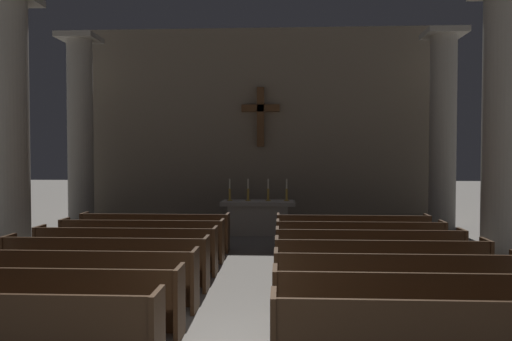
{
  "coord_description": "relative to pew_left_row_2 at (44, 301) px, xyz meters",
  "views": [
    {
      "loc": [
        0.7,
        -5.17,
        2.4
      ],
      "look_at": [
        0.0,
        8.34,
        1.95
      ],
      "focal_mm": 34.8,
      "sensor_mm": 36.0,
      "label": 1
    }
  ],
  "objects": [
    {
      "name": "pew_left_row_2",
      "position": [
        0.0,
        0.0,
        0.0
      ],
      "size": [
        3.64,
        0.5,
        0.95
      ],
      "color": "#422B19",
      "rests_on": "ground"
    },
    {
      "name": "pew_left_row_3",
      "position": [
        0.0,
        1.15,
        0.0
      ],
      "size": [
        3.64,
        0.5,
        0.95
      ],
      "color": "#422B19",
      "rests_on": "ground"
    },
    {
      "name": "pew_left_row_4",
      "position": [
        0.0,
        2.29,
        0.0
      ],
      "size": [
        3.64,
        0.5,
        0.95
      ],
      "color": "#422B19",
      "rests_on": "ground"
    },
    {
      "name": "pew_left_row_5",
      "position": [
        0.0,
        3.44,
        0.0
      ],
      "size": [
        3.64,
        0.5,
        0.95
      ],
      "color": "#422B19",
      "rests_on": "ground"
    },
    {
      "name": "pew_left_row_6",
      "position": [
        0.0,
        4.58,
        0.0
      ],
      "size": [
        3.64,
        0.5,
        0.95
      ],
      "color": "#422B19",
      "rests_on": "ground"
    },
    {
      "name": "pew_left_row_7",
      "position": [
        0.0,
        5.73,
        0.0
      ],
      "size": [
        3.64,
        0.5,
        0.95
      ],
      "color": "#422B19",
      "rests_on": "ground"
    },
    {
      "name": "pew_right_row_1",
      "position": [
        4.81,
        -1.15,
        0.0
      ],
      "size": [
        3.64,
        0.5,
        0.95
      ],
      "color": "#422B19",
      "rests_on": "ground"
    },
    {
      "name": "pew_right_row_2",
      "position": [
        4.81,
        0.0,
        0.0
      ],
      "size": [
        3.64,
        0.5,
        0.95
      ],
      "color": "#422B19",
      "rests_on": "ground"
    },
    {
      "name": "pew_right_row_3",
      "position": [
        4.81,
        1.15,
        0.0
      ],
      "size": [
        3.64,
        0.5,
        0.95
      ],
      "color": "#422B19",
      "rests_on": "ground"
    },
    {
      "name": "pew_right_row_4",
      "position": [
        4.81,
        2.29,
        0.0
      ],
      "size": [
        3.64,
        0.5,
        0.95
      ],
      "color": "#422B19",
      "rests_on": "ground"
    },
    {
      "name": "pew_right_row_5",
      "position": [
        4.81,
        3.44,
        0.0
      ],
      "size": [
        3.64,
        0.5,
        0.95
      ],
      "color": "#422B19",
      "rests_on": "ground"
    },
    {
      "name": "pew_right_row_6",
      "position": [
        4.81,
        4.58,
        0.0
      ],
      "size": [
        3.64,
        0.5,
        0.95
      ],
      "color": "#422B19",
      "rests_on": "ground"
    },
    {
      "name": "pew_right_row_7",
      "position": [
        4.81,
        5.73,
        0.0
      ],
      "size": [
        3.64,
        0.5,
        0.95
      ],
      "color": "#422B19",
      "rests_on": "ground"
    },
    {
      "name": "column_left_second",
      "position": [
        -2.99,
        4.64,
        2.43
      ],
      "size": [
        1.13,
        1.13,
        5.99
      ],
      "color": "#9E998E",
      "rests_on": "ground"
    },
    {
      "name": "column_right_second",
      "position": [
        7.81,
        4.64,
        2.43
      ],
      "size": [
        1.13,
        1.13,
        5.99
      ],
      "color": "#9E998E",
      "rests_on": "ground"
    },
    {
      "name": "column_left_third",
      "position": [
        -2.99,
        8.47,
        2.43
      ],
      "size": [
        1.13,
        1.13,
        5.99
      ],
      "color": "#9E998E",
      "rests_on": "ground"
    },
    {
      "name": "column_right_third",
      "position": [
        7.81,
        8.47,
        2.43
      ],
      "size": [
        1.13,
        1.13,
        5.99
      ],
      "color": "#9E998E",
      "rests_on": "ground"
    },
    {
      "name": "altar",
      "position": [
        2.41,
        8.44,
        0.06
      ],
      "size": [
        2.2,
        0.9,
        1.01
      ],
      "color": "#A8A399",
      "rests_on": "ground"
    },
    {
      "name": "candlestick_outer_left",
      "position": [
        1.56,
        8.44,
        0.74
      ],
      "size": [
        0.16,
        0.16,
        0.66
      ],
      "color": "#B79338",
      "rests_on": "altar"
    },
    {
      "name": "candlestick_inner_left",
      "position": [
        2.11,
        8.44,
        0.74
      ],
      "size": [
        0.16,
        0.16,
        0.66
      ],
      "color": "#B79338",
      "rests_on": "altar"
    },
    {
      "name": "candlestick_inner_right",
      "position": [
        2.71,
        8.44,
        0.74
      ],
      "size": [
        0.16,
        0.16,
        0.66
      ],
      "color": "#B79338",
      "rests_on": "altar"
    },
    {
      "name": "candlestick_outer_right",
      "position": [
        3.26,
        8.44,
        0.74
      ],
      "size": [
        0.16,
        0.16,
        0.66
      ],
      "color": "#B79338",
      "rests_on": "altar"
    },
    {
      "name": "apse_with_cross",
      "position": [
        2.41,
        10.39,
        2.82
      ],
      "size": [
        12.01,
        0.48,
        6.59
      ],
      "color": "gray",
      "rests_on": "ground"
    }
  ]
}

